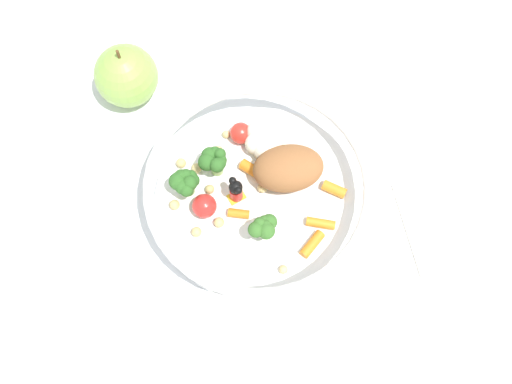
% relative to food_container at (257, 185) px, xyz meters
% --- Properties ---
extents(ground_plane, '(2.40, 2.40, 0.00)m').
position_rel_food_container_xyz_m(ground_plane, '(0.02, 0.00, -0.03)').
color(ground_plane, white).
extents(food_container, '(0.25, 0.25, 0.06)m').
position_rel_food_container_xyz_m(food_container, '(0.00, 0.00, 0.00)').
color(food_container, white).
rests_on(food_container, ground_plane).
extents(loose_apple, '(0.08, 0.08, 0.09)m').
position_rel_food_container_xyz_m(loose_apple, '(-0.16, -0.13, 0.01)').
color(loose_apple, '#8CB74C').
rests_on(loose_apple, ground_plane).
extents(folded_napkin, '(0.12, 0.15, 0.01)m').
position_rel_food_container_xyz_m(folded_napkin, '(0.07, 0.23, -0.03)').
color(folded_napkin, silver).
rests_on(folded_napkin, ground_plane).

